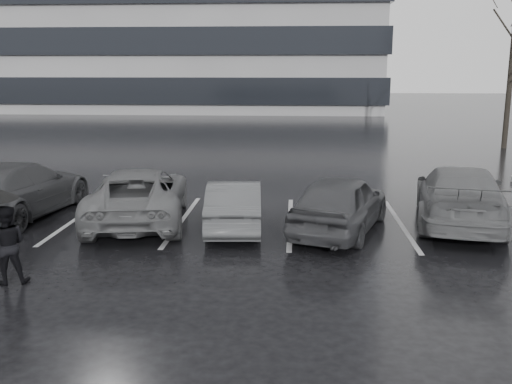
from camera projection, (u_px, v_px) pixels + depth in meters
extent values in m
plane|color=black|center=(261.00, 252.00, 12.23)|extent=(160.00, 160.00, 0.00)
cube|color=black|center=(80.00, 86.00, 60.04)|extent=(60.60, 25.60, 2.20)
cube|color=black|center=(77.00, 47.00, 59.19)|extent=(60.60, 25.60, 2.20)
cube|color=black|center=(74.00, 7.00, 58.33)|extent=(60.60, 25.60, 2.20)
imported|color=black|center=(340.00, 203.00, 13.61)|extent=(2.93, 4.45, 1.41)
imported|color=#2C2C2F|center=(234.00, 205.00, 13.92)|extent=(1.54, 3.73, 1.20)
imported|color=#444446|center=(139.00, 195.00, 14.55)|extent=(3.01, 5.26, 1.38)
imported|color=black|center=(17.00, 189.00, 15.01)|extent=(2.59, 5.29, 1.48)
imported|color=#444446|center=(460.00, 195.00, 14.32)|extent=(3.03, 5.39, 1.48)
imported|color=black|center=(7.00, 245.00, 10.34)|extent=(0.84, 0.74, 1.46)
cube|color=#B4B4B6|center=(77.00, 218.00, 15.00)|extent=(0.12, 5.00, 0.00)
cube|color=#B4B4B6|center=(182.00, 220.00, 14.81)|extent=(0.12, 5.00, 0.00)
cube|color=#B4B4B6|center=(290.00, 222.00, 14.63)|extent=(0.12, 5.00, 0.00)
cube|color=#B4B4B6|center=(401.00, 224.00, 14.45)|extent=(0.12, 5.00, 0.00)
cylinder|color=black|center=(512.00, 60.00, 27.18)|extent=(0.26, 0.26, 8.50)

